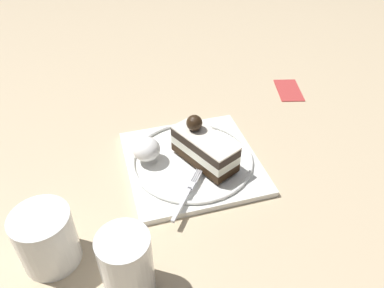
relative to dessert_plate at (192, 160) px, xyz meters
name	(u,v)px	position (x,y,z in m)	size (l,w,h in m)	color
ground_plane	(177,166)	(0.00, 0.03, -0.01)	(2.40, 2.40, 0.00)	tan
dessert_plate	(192,160)	(0.00, 0.00, 0.00)	(0.26, 0.26, 0.02)	white
cake_slice	(204,147)	(-0.01, -0.02, 0.04)	(0.13, 0.11, 0.08)	black
whipped_cream_dollop	(146,149)	(0.01, 0.08, 0.03)	(0.05, 0.05, 0.04)	white
fork	(188,193)	(-0.09, 0.02, 0.01)	(0.11, 0.07, 0.00)	silver
drink_glass_near	(127,267)	(-0.23, 0.12, 0.04)	(0.07, 0.07, 0.10)	white
drink_glass_far	(47,240)	(-0.17, 0.23, 0.03)	(0.08, 0.08, 0.09)	white
folded_napkin	(289,90)	(0.22, -0.27, -0.01)	(0.10, 0.05, 0.00)	#AD3634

